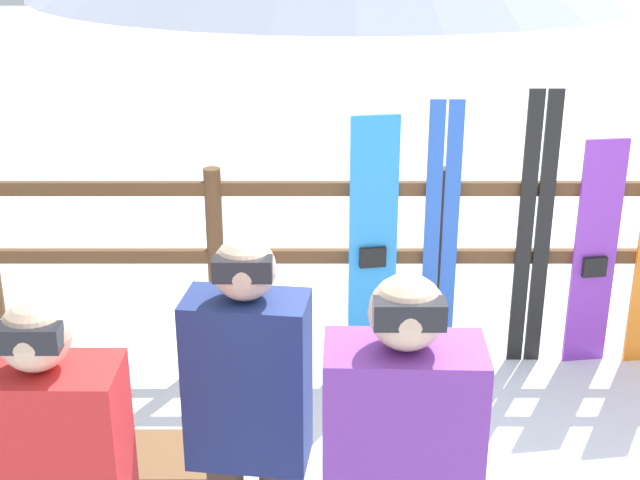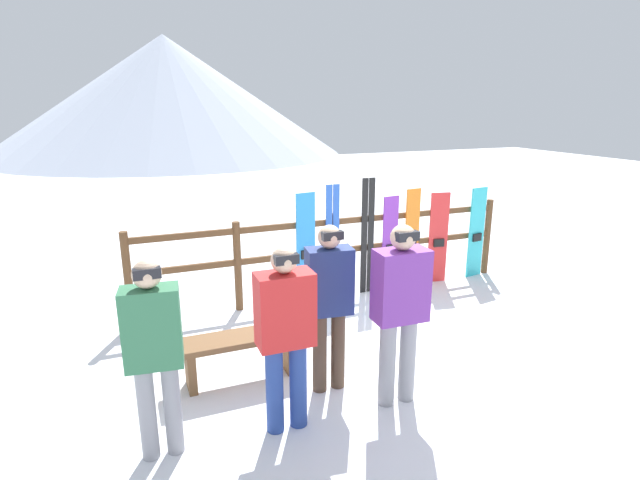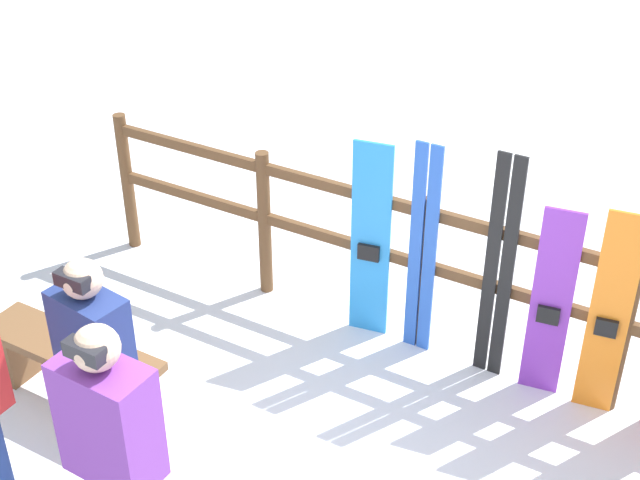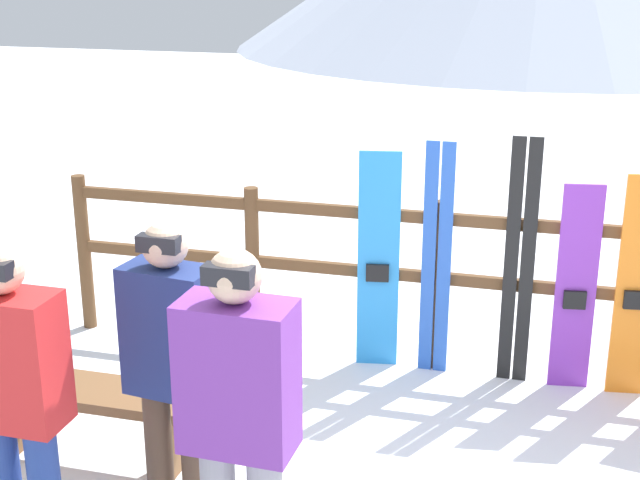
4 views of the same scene
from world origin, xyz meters
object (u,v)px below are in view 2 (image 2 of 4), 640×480
object	(u,v)px
ski_pair_black	(367,237)
snowboard_red	(438,238)
person_red	(285,328)
snowboard_purple	(390,244)
snowboard_blue	(306,249)
snowboard_cyan	(476,233)
person_navy	(329,297)
bench	(240,347)
person_purple	(400,304)
snowboard_orange	(412,238)
ski_pair_blue	(332,242)
person_plaid_green	(154,347)

from	to	relation	value
ski_pair_black	snowboard_red	distance (m)	1.21
person_red	snowboard_purple	world-z (taller)	person_red
snowboard_blue	snowboard_red	distance (m)	2.13
person_red	snowboard_red	size ratio (longest dim) A/B	1.15
person_red	snowboard_cyan	xyz separation A→B (m)	(3.96, 2.56, -0.21)
person_navy	bench	bearing A→B (deg)	147.25
person_navy	person_purple	world-z (taller)	person_purple
snowboard_blue	ski_pair_black	xyz separation A→B (m)	(0.93, 0.00, 0.08)
person_purple	ski_pair_black	bearing A→B (deg)	68.79
bench	snowboard_blue	world-z (taller)	snowboard_blue
snowboard_orange	person_purple	bearing A→B (deg)	-123.97
person_purple	bench	bearing A→B (deg)	143.66
snowboard_blue	ski_pair_blue	bearing A→B (deg)	0.49
bench	snowboard_orange	size ratio (longest dim) A/B	0.88
bench	snowboard_red	world-z (taller)	snowboard_red
person_navy	snowboard_cyan	size ratio (longest dim) A/B	1.15
person_plaid_green	snowboard_red	xyz separation A→B (m)	(4.26, 2.52, -0.24)
person_plaid_green	person_red	size ratio (longest dim) A/B	1.00
snowboard_blue	snowboard_orange	xyz separation A→B (m)	(1.66, -0.00, -0.03)
ski_pair_black	snowboard_orange	world-z (taller)	ski_pair_black
snowboard_purple	bench	bearing A→B (deg)	-147.55
snowboard_red	snowboard_cyan	distance (m)	0.71
person_purple	snowboard_cyan	world-z (taller)	person_purple
snowboard_purple	ski_pair_black	bearing A→B (deg)	179.45
snowboard_purple	snowboard_cyan	size ratio (longest dim) A/B	0.98
bench	ski_pair_black	world-z (taller)	ski_pair_black
ski_pair_blue	snowboard_cyan	distance (m)	2.45
snowboard_red	snowboard_cyan	size ratio (longest dim) A/B	0.98
snowboard_blue	snowboard_orange	size ratio (longest dim) A/B	1.03
person_red	person_purple	world-z (taller)	person_purple
bench	snowboard_cyan	xyz separation A→B (m)	(4.14, 1.65, 0.36)
snowboard_orange	snowboard_blue	bearing A→B (deg)	180.00
snowboard_blue	ski_pair_black	distance (m)	0.94
person_navy	snowboard_red	size ratio (longest dim) A/B	1.17
person_navy	snowboard_blue	bearing A→B (deg)	75.40
bench	snowboard_purple	xyz separation A→B (m)	(2.60, 1.65, 0.35)
snowboard_orange	snowboard_cyan	distance (m)	1.17
snowboard_blue	snowboard_orange	distance (m)	1.66
snowboard_cyan	bench	bearing A→B (deg)	-158.22
person_red	ski_pair_blue	bearing A→B (deg)	59.47
person_red	snowboard_orange	xyz separation A→B (m)	(2.78, 2.56, -0.18)
person_plaid_green	bench	bearing A→B (deg)	46.42
snowboard_purple	snowboard_red	distance (m)	0.83
snowboard_orange	ski_pair_black	bearing A→B (deg)	179.73
person_red	snowboard_orange	world-z (taller)	person_red
snowboard_orange	snowboard_red	distance (m)	0.47
snowboard_blue	snowboard_cyan	bearing A→B (deg)	-0.00
person_red	snowboard_purple	distance (m)	3.53
ski_pair_black	ski_pair_blue	bearing A→B (deg)	-180.00
ski_pair_black	snowboard_red	size ratio (longest dim) A/B	1.21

